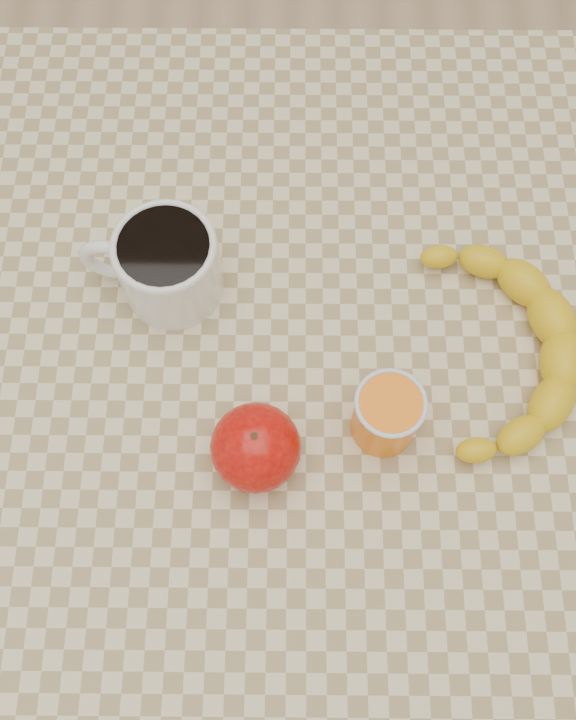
{
  "coord_description": "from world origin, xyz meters",
  "views": [
    {
      "loc": [
        0.0,
        -0.26,
        1.44
      ],
      "look_at": [
        0.0,
        0.0,
        0.77
      ],
      "focal_mm": 40.0,
      "sensor_mm": 36.0,
      "label": 1
    }
  ],
  "objects_px": {
    "orange_juice_glass": "(387,415)",
    "table": "(288,398)",
    "coffee_mug": "(165,264)",
    "apple": "(256,448)",
    "banana": "(501,349)"
  },
  "relations": [
    {
      "from": "orange_juice_glass",
      "to": "apple",
      "type": "bearing_deg",
      "value": -165.23
    },
    {
      "from": "table",
      "to": "coffee_mug",
      "type": "bearing_deg",
      "value": 143.12
    },
    {
      "from": "coffee_mug",
      "to": "apple",
      "type": "bearing_deg",
      "value": -63.25
    },
    {
      "from": "coffee_mug",
      "to": "orange_juice_glass",
      "type": "bearing_deg",
      "value": -35.47
    },
    {
      "from": "apple",
      "to": "banana",
      "type": "bearing_deg",
      "value": 23.82
    },
    {
      "from": "table",
      "to": "banana",
      "type": "bearing_deg",
      "value": 3.39
    },
    {
      "from": "table",
      "to": "orange_juice_glass",
      "type": "relative_size",
      "value": 11.31
    },
    {
      "from": "table",
      "to": "coffee_mug",
      "type": "xyz_separation_m",
      "value": [
        -0.11,
        0.08,
        0.13
      ]
    },
    {
      "from": "table",
      "to": "apple",
      "type": "bearing_deg",
      "value": -107.34
    },
    {
      "from": "coffee_mug",
      "to": "apple",
      "type": "height_order",
      "value": "coffee_mug"
    },
    {
      "from": "coffee_mug",
      "to": "banana",
      "type": "distance_m",
      "value": 0.31
    },
    {
      "from": "table",
      "to": "banana",
      "type": "xyz_separation_m",
      "value": [
        0.19,
        0.01,
        0.11
      ]
    },
    {
      "from": "table",
      "to": "coffee_mug",
      "type": "height_order",
      "value": "coffee_mug"
    },
    {
      "from": "orange_juice_glass",
      "to": "table",
      "type": "bearing_deg",
      "value": 146.46
    },
    {
      "from": "coffee_mug",
      "to": "apple",
      "type": "relative_size",
      "value": 1.5
    }
  ]
}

